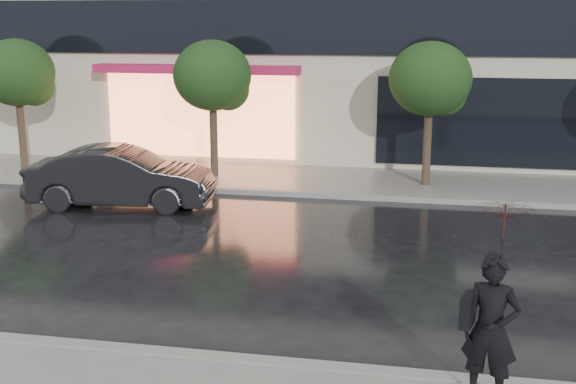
# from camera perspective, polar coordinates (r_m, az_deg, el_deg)

# --- Properties ---
(ground) EXTENTS (120.00, 120.00, 0.00)m
(ground) POSITION_cam_1_polar(r_m,az_deg,el_deg) (11.05, -5.52, -10.97)
(ground) COLOR black
(ground) RESTS_ON ground
(sidewalk_far) EXTENTS (60.00, 3.50, 0.12)m
(sidewalk_far) POSITION_cam_1_polar(r_m,az_deg,el_deg) (20.59, 2.42, 0.94)
(sidewalk_far) COLOR slate
(sidewalk_far) RESTS_ON ground
(curb_near) EXTENTS (60.00, 0.25, 0.14)m
(curb_near) POSITION_cam_1_polar(r_m,az_deg,el_deg) (10.16, -7.14, -12.90)
(curb_near) COLOR gray
(curb_near) RESTS_ON ground
(curb_far) EXTENTS (60.00, 0.25, 0.14)m
(curb_far) POSITION_cam_1_polar(r_m,az_deg,el_deg) (18.91, 1.65, -0.18)
(curb_far) COLOR gray
(curb_far) RESTS_ON ground
(tree_far_west) EXTENTS (2.20, 2.20, 3.99)m
(tree_far_west) POSITION_cam_1_polar(r_m,az_deg,el_deg) (23.00, -20.47, 8.65)
(tree_far_west) COLOR #33261C
(tree_far_west) RESTS_ON ground
(tree_mid_west) EXTENTS (2.20, 2.20, 3.99)m
(tree_mid_west) POSITION_cam_1_polar(r_m,az_deg,el_deg) (20.57, -5.81, 8.94)
(tree_mid_west) COLOR #33261C
(tree_mid_west) RESTS_ON ground
(tree_mid_east) EXTENTS (2.20, 2.20, 3.99)m
(tree_mid_east) POSITION_cam_1_polar(r_m,az_deg,el_deg) (19.73, 11.34, 8.54)
(tree_mid_east) COLOR #33261C
(tree_mid_east) RESTS_ON ground
(parked_car) EXTENTS (4.66, 2.04, 1.49)m
(parked_car) POSITION_cam_1_polar(r_m,az_deg,el_deg) (18.25, -13.04, 1.13)
(parked_car) COLOR black
(parked_car) RESTS_ON ground
(pedestrian_with_umbrella) EXTENTS (1.13, 1.14, 2.48)m
(pedestrian_with_umbrella) POSITION_cam_1_polar(r_m,az_deg,el_deg) (8.67, 16.20, -6.57)
(pedestrian_with_umbrella) COLOR black
(pedestrian_with_umbrella) RESTS_ON sidewalk_near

